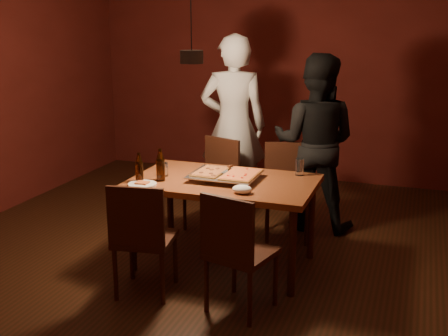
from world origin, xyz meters
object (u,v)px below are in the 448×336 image
(chair_far_right, at_px, (287,182))
(pizza_tray, at_px, (225,177))
(diner_dark, at_px, (315,143))
(beer_bottle_b, at_px, (160,165))
(pendant_lamp, at_px, (192,55))
(plate_slice, at_px, (142,184))
(beer_bottle_a, at_px, (139,167))
(chair_near_right, at_px, (235,243))
(chair_near_left, at_px, (141,230))
(dining_table, at_px, (224,188))
(chair_far_left, at_px, (216,175))
(diner_white, at_px, (233,126))

(chair_far_right, relative_size, pizza_tray, 0.94)
(pizza_tray, height_order, diner_dark, diner_dark)
(beer_bottle_b, xyz_separation_m, pendant_lamp, (0.26, 0.08, 0.88))
(plate_slice, xyz_separation_m, diner_dark, (1.09, 1.52, 0.10))
(beer_bottle_a, relative_size, diner_dark, 0.14)
(diner_dark, bearing_deg, chair_near_right, 84.87)
(beer_bottle_a, bearing_deg, chair_near_right, -25.91)
(beer_bottle_a, distance_m, pendant_lamp, 0.99)
(chair_far_right, height_order, plate_slice, chair_far_right)
(chair_near_left, xyz_separation_m, pizza_tray, (0.38, 0.76, 0.24))
(dining_table, xyz_separation_m, beer_bottle_b, (-0.48, -0.20, 0.21))
(chair_far_right, bearing_deg, chair_far_left, -14.63)
(dining_table, xyz_separation_m, chair_near_left, (-0.38, -0.75, -0.14))
(chair_far_left, bearing_deg, chair_near_left, 108.69)
(chair_near_left, distance_m, beer_bottle_a, 0.63)
(chair_near_right, relative_size, beer_bottle_a, 2.12)
(chair_near_left, height_order, chair_near_right, same)
(beer_bottle_b, relative_size, diner_dark, 0.16)
(chair_far_left, distance_m, pendant_lamp, 1.55)
(diner_dark, bearing_deg, beer_bottle_a, 51.20)
(diner_dark, bearing_deg, chair_near_left, 64.61)
(pizza_tray, bearing_deg, chair_near_right, -66.48)
(chair_far_right, bearing_deg, plate_slice, 37.18)
(chair_near_right, distance_m, beer_bottle_a, 1.14)
(chair_far_left, bearing_deg, diner_dark, -141.02)
(pizza_tray, distance_m, plate_slice, 0.68)
(dining_table, bearing_deg, beer_bottle_b, -157.28)
(chair_near_right, height_order, beer_bottle_a, beer_bottle_a)
(beer_bottle_b, xyz_separation_m, diner_white, (0.12, 1.50, 0.06))
(beer_bottle_b, distance_m, plate_slice, 0.22)
(pizza_tray, height_order, diner_white, diner_white)
(pizza_tray, bearing_deg, chair_near_left, -117.45)
(beer_bottle_b, bearing_deg, chair_far_right, 51.65)
(beer_bottle_a, bearing_deg, pizza_tray, 25.04)
(dining_table, distance_m, chair_far_left, 0.91)
(chair_near_left, bearing_deg, diner_dark, 54.98)
(beer_bottle_b, xyz_separation_m, diner_dark, (1.01, 1.35, -0.02))
(dining_table, xyz_separation_m, plate_slice, (-0.56, -0.37, 0.08))
(plate_slice, relative_size, diner_white, 0.12)
(plate_slice, distance_m, pendant_lamp, 1.08)
(dining_table, relative_size, plate_slice, 6.58)
(beer_bottle_a, xyz_separation_m, diner_dark, (1.16, 1.43, -0.01))
(chair_near_left, bearing_deg, dining_table, 53.83)
(chair_near_right, xyz_separation_m, beer_bottle_b, (-0.83, 0.56, 0.35))
(dining_table, height_order, chair_far_left, chair_far_left)
(dining_table, bearing_deg, chair_far_left, 114.93)
(chair_far_right, relative_size, beer_bottle_a, 2.15)
(chair_far_left, distance_m, diner_white, 0.63)
(chair_far_right, bearing_deg, beer_bottle_a, 33.06)
(chair_far_left, xyz_separation_m, pizza_tray, (0.38, -0.80, 0.24))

